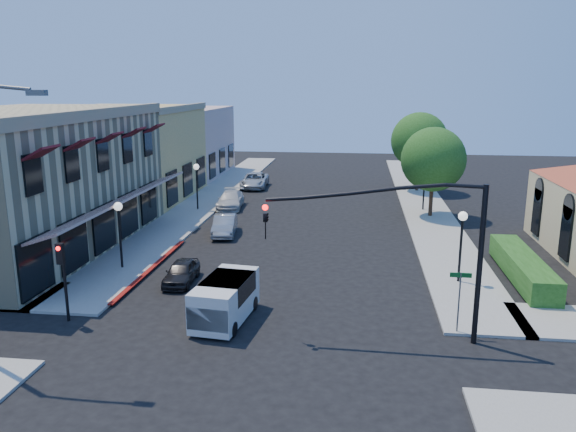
# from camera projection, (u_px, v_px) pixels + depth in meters

# --- Properties ---
(ground) EXTENTS (120.00, 120.00, 0.00)m
(ground) POSITION_uv_depth(u_px,v_px,m) (255.00, 349.00, 20.44)
(ground) COLOR black
(ground) RESTS_ON ground
(sidewalk_left) EXTENTS (3.50, 50.00, 0.12)m
(sidewalk_left) POSITION_uv_depth(u_px,v_px,m) (212.00, 197.00, 47.57)
(sidewalk_left) COLOR gray
(sidewalk_left) RESTS_ON ground
(sidewalk_right) EXTENTS (3.50, 50.00, 0.12)m
(sidewalk_right) POSITION_uv_depth(u_px,v_px,m) (422.00, 202.00, 45.43)
(sidewalk_right) COLOR gray
(sidewalk_right) RESTS_ON ground
(curb_red_strip) EXTENTS (0.25, 10.00, 0.06)m
(curb_red_strip) POSITION_uv_depth(u_px,v_px,m) (152.00, 270.00, 29.01)
(curb_red_strip) COLOR maroon
(curb_red_strip) RESTS_ON ground
(corner_brick_building) EXTENTS (11.77, 18.20, 8.10)m
(corner_brick_building) POSITION_uv_depth(u_px,v_px,m) (23.00, 181.00, 32.03)
(corner_brick_building) COLOR tan
(corner_brick_building) RESTS_ON ground
(yellow_stucco_building) EXTENTS (10.00, 12.00, 7.60)m
(yellow_stucco_building) POSITION_uv_depth(u_px,v_px,m) (128.00, 153.00, 46.56)
(yellow_stucco_building) COLOR tan
(yellow_stucco_building) RESTS_ON ground
(pink_stucco_building) EXTENTS (10.00, 12.00, 7.00)m
(pink_stucco_building) POSITION_uv_depth(u_px,v_px,m) (174.00, 142.00, 58.22)
(pink_stucco_building) COLOR beige
(pink_stucco_building) RESTS_ON ground
(hedge) EXTENTS (1.40, 8.00, 1.10)m
(hedge) POSITION_uv_depth(u_px,v_px,m) (521.00, 279.00, 27.70)
(hedge) COLOR #1E4C15
(hedge) RESTS_ON ground
(street_tree_a) EXTENTS (4.56, 4.56, 6.48)m
(street_tree_a) POSITION_uv_depth(u_px,v_px,m) (433.00, 159.00, 39.64)
(street_tree_a) COLOR black
(street_tree_a) RESTS_ON ground
(street_tree_b) EXTENTS (4.94, 4.94, 7.02)m
(street_tree_b) POSITION_uv_depth(u_px,v_px,m) (419.00, 141.00, 49.22)
(street_tree_b) COLOR black
(street_tree_b) RESTS_ON ground
(signal_mast_arm) EXTENTS (8.01, 0.39, 6.00)m
(signal_mast_arm) POSITION_uv_depth(u_px,v_px,m) (421.00, 235.00, 20.23)
(signal_mast_arm) COLOR black
(signal_mast_arm) RESTS_ON ground
(secondary_signal) EXTENTS (0.28, 0.42, 3.32)m
(secondary_signal) POSITION_uv_depth(u_px,v_px,m) (62.00, 267.00, 22.25)
(secondary_signal) COLOR black
(secondary_signal) RESTS_ON ground
(street_name_sign) EXTENTS (0.80, 0.06, 2.50)m
(street_name_sign) POSITION_uv_depth(u_px,v_px,m) (460.00, 293.00, 21.26)
(street_name_sign) COLOR #595B5E
(street_name_sign) RESTS_ON ground
(lamppost_left_near) EXTENTS (0.44, 0.44, 3.57)m
(lamppost_left_near) POSITION_uv_depth(u_px,v_px,m) (119.00, 218.00, 28.58)
(lamppost_left_near) COLOR black
(lamppost_left_near) RESTS_ON ground
(lamppost_left_far) EXTENTS (0.44, 0.44, 3.57)m
(lamppost_left_far) POSITION_uv_depth(u_px,v_px,m) (197.00, 175.00, 42.09)
(lamppost_left_far) COLOR black
(lamppost_left_far) RESTS_ON ground
(lamppost_right_near) EXTENTS (0.44, 0.44, 3.57)m
(lamppost_right_near) POSITION_uv_depth(u_px,v_px,m) (462.00, 229.00, 26.50)
(lamppost_right_near) COLOR black
(lamppost_right_near) RESTS_ON ground
(lamppost_right_far) EXTENTS (0.44, 0.44, 3.57)m
(lamppost_right_far) POSITION_uv_depth(u_px,v_px,m) (425.00, 175.00, 41.95)
(lamppost_right_far) COLOR black
(lamppost_right_far) RESTS_ON ground
(white_van) EXTENTS (2.14, 4.10, 1.74)m
(white_van) POSITION_uv_depth(u_px,v_px,m) (225.00, 298.00, 22.62)
(white_van) COLOR silver
(white_van) RESTS_ON ground
(parked_car_a) EXTENTS (1.41, 3.25, 1.09)m
(parked_car_a) POSITION_uv_depth(u_px,v_px,m) (181.00, 272.00, 27.10)
(parked_car_a) COLOR black
(parked_car_a) RESTS_ON ground
(parked_car_b) EXTENTS (1.81, 3.95, 1.26)m
(parked_car_b) POSITION_uv_depth(u_px,v_px,m) (225.00, 225.00, 35.71)
(parked_car_b) COLOR #959699
(parked_car_b) RESTS_ON ground
(parked_car_c) EXTENTS (2.16, 4.56, 1.28)m
(parked_car_c) POSITION_uv_depth(u_px,v_px,m) (231.00, 200.00, 43.39)
(parked_car_c) COLOR #BBBAB8
(parked_car_c) RESTS_ON ground
(parked_car_d) EXTENTS (2.46, 4.98, 1.36)m
(parked_car_d) POSITION_uv_depth(u_px,v_px,m) (255.00, 180.00, 51.91)
(parked_car_d) COLOR #B6B9BC
(parked_car_d) RESTS_ON ground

